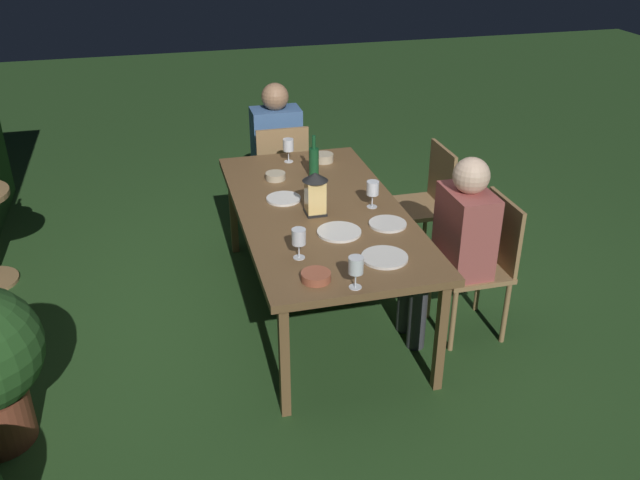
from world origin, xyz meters
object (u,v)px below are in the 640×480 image
Objects in this scene: chair_side_left_a at (482,260)px; lantern_centerpiece at (315,191)px; person_in_rust at (454,241)px; wine_glass_b at (299,238)px; chair_head_far at (280,171)px; bowl_salad at (316,276)px; plate_b at (385,257)px; wine_glass_d at (373,189)px; green_bottle_on_table at (314,161)px; wine_glass_c at (288,146)px; plate_a at (388,224)px; chair_side_left_b at (425,200)px; bowl_olives at (324,157)px; dining_table at (320,216)px; person_in_blue at (275,145)px; plate_d at (284,199)px; wine_glass_a at (356,267)px; bowl_bread at (275,176)px.

chair_side_left_a is 3.28× the size of lantern_centerpiece.
wine_glass_b is (-0.12, 0.95, 0.21)m from person_in_rust.
chair_head_far is 5.74× the size of bowl_salad.
plate_b is (-0.24, 0.52, 0.10)m from person_in_rust.
person_in_rust is at bearing -135.97° from wine_glass_d.
wine_glass_c is (0.31, 0.11, 0.01)m from green_bottle_on_table.
person_in_rust is at bearing -157.81° from chair_head_far.
plate_a is (-0.26, -0.37, -0.14)m from lantern_centerpiece.
person_in_rust is 7.58× the size of bowl_salad.
green_bottle_on_table is (0.05, 0.80, 0.35)m from chair_side_left_b.
chair_head_far is at bearing 48.05° from chair_side_left_b.
plate_b is at bearing 148.04° from chair_side_left_b.
chair_side_left_a is 1.41m from bowl_olives.
green_bottle_on_table reaches higher than bowl_olives.
chair_side_left_a is at bearing -116.87° from dining_table.
lantern_centerpiece is (-1.51, 0.05, 0.24)m from person_in_blue.
lantern_centerpiece is 0.32m from plate_d.
person_in_blue reaches higher than green_bottle_on_table.
green_bottle_on_table is 0.86m from plate_a.
chair_side_left_a is at bearing -120.39° from plate_d.
wine_glass_b reaches higher than bowl_salad.
chair_head_far is 0.83m from green_bottle_on_table.
plate_d is at bearing 45.70° from plate_a.
bowl_bread is at bearing 4.45° from wine_glass_a.
chair_head_far is at bearing 22.19° from person_in_rust.
plate_b is 1.78× the size of bowl_olives.
chair_side_left_b is at bearing -31.96° from plate_b.
chair_head_far is 2.09m from bowl_salad.
chair_side_left_b is 1.71m from wine_glass_a.
wine_glass_d is (0.39, 0.38, 0.21)m from person_in_rust.
wine_glass_b is 1.10m from bowl_bread.
chair_side_left_a is at bearing -144.42° from wine_glass_c.
person_in_blue is 3.96× the size of green_bottle_on_table.
plate_b is (-1.94, -0.17, 0.25)m from chair_head_far.
chair_head_far is 3.48× the size of plate_b.
chair_head_far reaches higher than bowl_salad.
bowl_olives is (0.76, -0.22, 0.08)m from dining_table.
person_in_blue is at bearing -10.69° from bowl_bread.
bowl_bread is at bearing 30.63° from plate_a.
lantern_centerpiece is at bearing -167.65° from bowl_bread.
wine_glass_b is at bearing 155.37° from dining_table.
chair_head_far is 0.60m from bowl_olives.
plate_a is at bearing -134.30° from plate_d.
lantern_centerpiece is 0.91× the size of green_bottle_on_table.
bowl_olives is (-0.49, -0.22, 0.27)m from chair_head_far.
chair_head_far is at bearing -1.60° from wine_glass_a.
chair_side_left_b is at bearing -63.13° from dining_table.
wine_glass_d is 0.76m from bowl_bread.
wine_glass_b reaches higher than plate_a.
dining_table is at bearing 170.21° from green_bottle_on_table.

